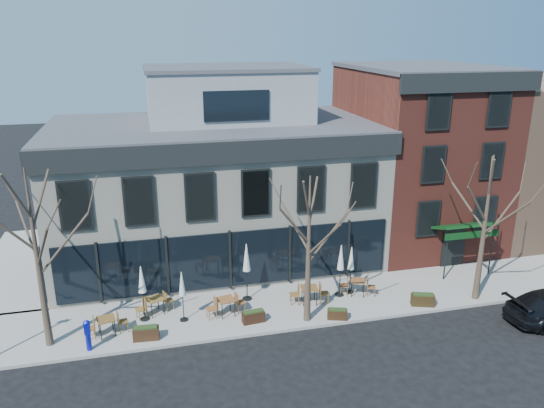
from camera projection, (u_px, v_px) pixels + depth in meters
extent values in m
plane|color=black|center=(231.00, 292.00, 28.01)|extent=(120.00, 120.00, 0.00)
cube|color=gray|center=(301.00, 303.00, 26.74)|extent=(33.50, 4.70, 0.15)
cube|color=gray|center=(24.00, 266.00, 30.97)|extent=(4.50, 12.00, 0.15)
cube|color=beige|center=(215.00, 193.00, 31.38)|extent=(18.00, 10.00, 8.00)
cube|color=#47474C|center=(213.00, 125.00, 30.12)|extent=(18.30, 10.30, 0.30)
cube|color=black|center=(227.00, 153.00, 25.55)|extent=(18.30, 0.25, 1.10)
cube|color=black|center=(43.00, 141.00, 28.21)|extent=(0.25, 10.30, 1.10)
cube|color=black|center=(230.00, 260.00, 27.36)|extent=(17.20, 0.12, 3.00)
cube|color=black|center=(55.00, 246.00, 29.06)|extent=(0.12, 7.50, 3.00)
cube|color=gray|center=(226.00, 95.00, 30.79)|extent=(9.00, 6.50, 3.00)
cube|color=maroon|center=(416.00, 157.00, 33.86)|extent=(8.00, 10.00, 11.00)
cube|color=#47474C|center=(424.00, 67.00, 32.14)|extent=(8.20, 10.20, 0.25)
cube|color=black|center=(473.00, 82.00, 27.55)|extent=(8.20, 0.25, 1.00)
cube|color=black|center=(464.00, 226.00, 29.27)|extent=(3.20, 1.66, 0.67)
cube|color=black|center=(453.00, 248.00, 30.52)|extent=(1.40, 0.10, 2.50)
cube|color=#8C664C|center=(538.00, 153.00, 37.21)|extent=(12.00, 12.00, 10.00)
cone|color=#382B21|center=(38.00, 261.00, 21.85)|extent=(0.34, 0.34, 7.92)
cylinder|color=#382B21|center=(64.00, 244.00, 22.09)|extent=(2.23, 0.50, 2.48)
cylinder|color=#382B21|center=(27.00, 230.00, 22.32)|extent=(1.03, 2.05, 2.14)
cylinder|color=#382B21|center=(8.00, 230.00, 20.90)|extent=(1.80, 0.75, 2.21)
cylinder|color=#382B21|center=(42.00, 248.00, 20.77)|extent=(1.03, 2.04, 2.28)
cone|color=#382B21|center=(309.00, 251.00, 23.95)|extent=(0.34, 0.34, 7.04)
cylinder|color=#382B21|center=(328.00, 237.00, 24.16)|extent=(2.00, 0.46, 2.21)
cylinder|color=#382B21|center=(295.00, 226.00, 24.37)|extent=(0.93, 1.84, 1.91)
cylinder|color=#382B21|center=(295.00, 226.00, 23.10)|extent=(1.61, 0.68, 1.97)
cylinder|color=#382B21|center=(324.00, 240.00, 22.99)|extent=(0.93, 1.83, 2.03)
cone|color=#382B21|center=(484.00, 230.00, 25.92)|extent=(0.34, 0.34, 7.48)
cylinder|color=#382B21|center=(501.00, 216.00, 26.14)|extent=(2.12, 0.48, 2.35)
cylinder|color=#382B21|center=(468.00, 206.00, 26.36)|extent=(0.98, 1.94, 2.03)
cylinder|color=#382B21|center=(477.00, 204.00, 25.02)|extent=(1.71, 0.71, 2.09)
cylinder|color=#382B21|center=(506.00, 218.00, 24.90)|extent=(0.98, 1.94, 2.16)
cylinder|color=#0C13A1|center=(89.00, 342.00, 22.55)|extent=(0.22, 0.22, 0.79)
cube|color=#0C13A1|center=(87.00, 328.00, 22.34)|extent=(0.25, 0.20, 0.56)
cone|color=#0C13A1|center=(86.00, 321.00, 22.24)|extent=(0.29, 0.29, 0.13)
cube|color=brown|center=(106.00, 319.00, 23.56)|extent=(0.91, 0.91, 0.04)
cylinder|color=black|center=(101.00, 332.00, 23.29)|extent=(0.04, 0.04, 0.79)
cylinder|color=black|center=(115.00, 329.00, 23.55)|extent=(0.04, 0.04, 0.79)
cylinder|color=black|center=(99.00, 325.00, 23.82)|extent=(0.04, 0.04, 0.79)
cylinder|color=black|center=(113.00, 322.00, 24.07)|extent=(0.04, 0.04, 0.79)
cube|color=brown|center=(155.00, 299.00, 25.33)|extent=(1.00, 1.00, 0.04)
cylinder|color=black|center=(152.00, 311.00, 25.05)|extent=(0.04, 0.04, 0.79)
cylinder|color=black|center=(164.00, 307.00, 25.40)|extent=(0.04, 0.04, 0.79)
cylinder|color=black|center=(146.00, 306.00, 25.52)|extent=(0.04, 0.04, 0.79)
cylinder|color=black|center=(158.00, 302.00, 25.87)|extent=(0.04, 0.04, 0.79)
cube|color=brown|center=(226.00, 299.00, 25.22)|extent=(0.93, 0.93, 0.05)
cylinder|color=black|center=(222.00, 312.00, 24.95)|extent=(0.05, 0.05, 0.81)
cylinder|color=black|center=(235.00, 309.00, 25.20)|extent=(0.05, 0.05, 0.81)
cylinder|color=black|center=(218.00, 306.00, 25.49)|extent=(0.05, 0.05, 0.81)
cylinder|color=black|center=(230.00, 303.00, 25.75)|extent=(0.05, 0.05, 0.81)
cube|color=brown|center=(309.00, 288.00, 26.32)|extent=(0.92, 0.92, 0.05)
cylinder|color=black|center=(304.00, 299.00, 26.12)|extent=(0.05, 0.05, 0.83)
cylinder|color=black|center=(317.00, 298.00, 26.17)|extent=(0.05, 0.05, 0.83)
cylinder|color=black|center=(302.00, 293.00, 26.73)|extent=(0.05, 0.05, 0.83)
cylinder|color=black|center=(315.00, 292.00, 26.78)|extent=(0.05, 0.05, 0.83)
cube|color=brown|center=(358.00, 281.00, 27.20)|extent=(0.97, 0.97, 0.04)
cylinder|color=black|center=(352.00, 290.00, 27.08)|extent=(0.04, 0.04, 0.77)
cylinder|color=black|center=(364.00, 291.00, 27.00)|extent=(0.04, 0.04, 0.77)
cylinder|color=black|center=(352.00, 285.00, 27.64)|extent=(0.04, 0.04, 0.77)
cylinder|color=black|center=(363.00, 285.00, 27.57)|extent=(0.04, 0.04, 0.77)
cylinder|color=black|center=(145.00, 319.00, 25.05)|extent=(0.44, 0.44, 0.06)
cylinder|color=black|center=(143.00, 299.00, 24.72)|extent=(0.05, 0.05, 2.20)
cone|color=white|center=(142.00, 279.00, 24.41)|extent=(0.36, 0.36, 1.30)
cylinder|color=black|center=(184.00, 320.00, 25.00)|extent=(0.40, 0.40, 0.05)
cylinder|color=black|center=(183.00, 301.00, 24.69)|extent=(0.05, 0.05, 2.00)
cone|color=silver|center=(182.00, 284.00, 24.41)|extent=(0.33, 0.33, 1.18)
cylinder|color=black|center=(247.00, 298.00, 26.96)|extent=(0.49, 0.49, 0.07)
cylinder|color=black|center=(247.00, 277.00, 26.59)|extent=(0.06, 0.06, 2.43)
cone|color=beige|center=(247.00, 257.00, 26.25)|extent=(0.40, 0.40, 1.43)
cylinder|color=black|center=(339.00, 295.00, 27.35)|extent=(0.45, 0.45, 0.06)
cylinder|color=black|center=(340.00, 276.00, 27.01)|extent=(0.05, 0.05, 2.25)
cone|color=beige|center=(341.00, 257.00, 26.69)|extent=(0.37, 0.37, 1.33)
cylinder|color=black|center=(350.00, 292.00, 27.64)|extent=(0.41, 0.41, 0.06)
cylinder|color=black|center=(350.00, 275.00, 27.33)|extent=(0.05, 0.05, 2.05)
cone|color=silver|center=(351.00, 258.00, 27.04)|extent=(0.34, 0.34, 1.21)
cube|color=#321E10|center=(146.00, 334.00, 23.37)|extent=(1.16, 0.54, 0.56)
cube|color=#1E3314|center=(146.00, 328.00, 23.28)|extent=(1.04, 0.44, 0.09)
cube|color=black|center=(253.00, 317.00, 24.76)|extent=(1.09, 0.52, 0.52)
cube|color=#1E3314|center=(253.00, 312.00, 24.67)|extent=(0.97, 0.43, 0.08)
cube|color=black|center=(337.00, 314.00, 25.05)|extent=(1.01, 0.65, 0.47)
cube|color=#1E3314|center=(337.00, 310.00, 24.97)|extent=(0.89, 0.55, 0.07)
cube|color=black|center=(423.00, 300.00, 26.28)|extent=(1.21, 0.79, 0.56)
cube|color=#1E3314|center=(423.00, 295.00, 26.19)|extent=(1.07, 0.67, 0.09)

